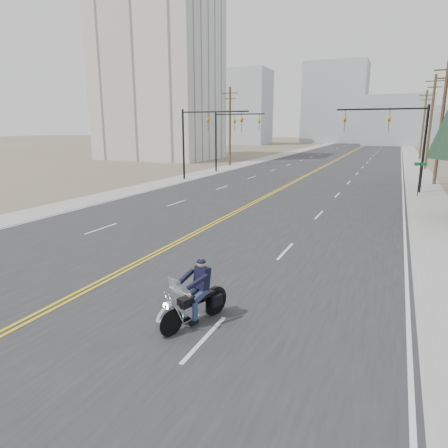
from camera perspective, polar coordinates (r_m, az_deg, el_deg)
The scene contains 17 objects.
road at distance 75.00m, azimuth 16.47°, elevation 9.13°, with size 20.00×200.00×0.01m, color #303033.
sidewalk_left at distance 77.24m, azimuth 7.87°, elevation 9.67°, with size 3.00×200.00×0.01m, color #A5A5A0.
sidewalk_right at distance 74.49m, azimuth 25.35°, elevation 8.35°, with size 3.00×200.00×0.01m, color #A5A5A0.
traffic_mast_left at distance 40.51m, azimuth -3.29°, elevation 13.20°, with size 7.10×0.26×7.00m.
traffic_mast_right at distance 36.26m, azimuth 23.65°, elevation 12.05°, with size 7.10×0.26×7.00m.
traffic_mast_far at distance 47.93m, azimuth 0.72°, elevation 13.22°, with size 6.10×0.26×7.00m.
street_sign at distance 34.48m, azimuth 26.17°, elevation 6.53°, with size 0.90×0.06×2.62m.
utility_pole_c at distance 42.40m, azimuth 28.65°, elevation 12.70°, with size 2.20×0.30×11.00m.
utility_pole_d at distance 57.37m, azimuth 27.43°, elevation 12.93°, with size 2.20×0.30×11.50m.
utility_pole_e at distance 74.34m, azimuth 26.60°, elevation 12.66°, with size 2.20×0.30×11.00m.
utility_pole_left at distance 56.54m, azimuth 0.85°, elevation 13.91°, with size 2.20×0.30×10.50m.
apartment_block at distance 70.58m, azimuth -9.34°, elevation 21.46°, with size 18.00×14.00×30.00m, color silver.
haze_bldg_a at distance 127.28m, azimuth 3.11°, elevation 16.27°, with size 14.00×12.00×22.00m, color #B7BCC6.
haze_bldg_b at distance 129.28m, azimuth 23.46°, elevation 13.39°, with size 18.00×14.00×14.00m, color #ADB2B7.
haze_bldg_d at distance 146.00m, azimuth 15.57°, elevation 16.27°, with size 20.00×15.00×26.00m, color #ADB2B7.
haze_bldg_f at distance 146.71m, azimuth -0.50°, elevation 14.78°, with size 12.00×12.00×16.00m, color #ADB2B7.
motorcyclist at distance 10.96m, azimuth -4.41°, elevation -9.88°, with size 0.99×2.32×1.81m, color black, non-canonical shape.
Camera 1 is at (9.09, -4.26, 5.29)m, focal length 32.00 mm.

